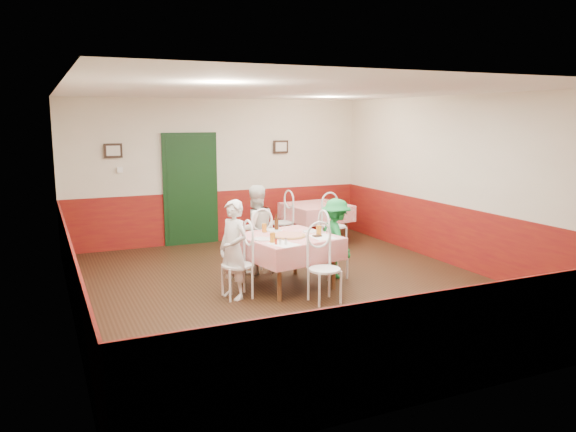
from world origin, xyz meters
name	(u,v)px	position (x,y,z in m)	size (l,w,h in m)	color
floor	(293,288)	(0.00, 0.00, 0.00)	(7.00, 7.00, 0.00)	black
ceiling	(294,91)	(0.00, 0.00, 2.80)	(7.00, 7.00, 0.00)	white
back_wall	(219,171)	(0.00, 3.50, 1.40)	(6.00, 0.10, 2.80)	beige
front_wall	(466,242)	(0.00, -3.50, 1.40)	(6.00, 0.10, 2.80)	beige
left_wall	(66,206)	(-3.00, 0.00, 1.40)	(0.10, 7.00, 2.80)	beige
right_wall	(461,182)	(3.00, 0.00, 1.40)	(0.10, 7.00, 2.80)	beige
wainscot_back	(221,216)	(0.00, 3.48, 0.50)	(6.00, 0.03, 1.00)	maroon
wainscot_front	(459,342)	(0.00, -3.48, 0.50)	(6.00, 0.03, 1.00)	maroon
wainscot_left	(72,279)	(-2.98, 0.00, 0.50)	(0.03, 7.00, 1.00)	maroon
wainscot_right	(457,237)	(2.98, 0.00, 0.50)	(0.03, 7.00, 1.00)	maroon
door	(191,191)	(-0.60, 3.45, 1.05)	(0.96, 0.06, 2.10)	black
picture_left	(113,151)	(-2.00, 3.45, 1.85)	(0.32, 0.03, 0.26)	black
picture_right	(281,147)	(1.30, 3.45, 1.85)	(0.32, 0.03, 0.26)	black
thermostat	(120,170)	(-1.90, 3.45, 1.50)	(0.10, 0.03, 0.10)	white
main_table	(288,262)	(-0.04, 0.09, 0.38)	(1.22, 1.22, 0.77)	red
second_table	(316,223)	(1.68, 2.58, 0.38)	(1.12, 1.12, 0.77)	red
chair_left	(237,265)	(-0.88, -0.07, 0.45)	(0.42, 0.42, 0.90)	white
chair_right	(333,249)	(0.79, 0.25, 0.45)	(0.42, 0.42, 0.90)	white
chair_far	(257,246)	(-0.20, 0.93, 0.45)	(0.42, 0.42, 0.90)	white
chair_near	(325,270)	(0.11, -0.74, 0.45)	(0.42, 0.42, 0.90)	white
chair_second_a	(281,223)	(0.93, 2.58, 0.45)	(0.42, 0.42, 0.90)	white
chair_second_b	(334,226)	(1.68, 1.83, 0.45)	(0.42, 0.42, 0.90)	white
pizza	(289,236)	(-0.06, 0.03, 0.78)	(0.47, 0.47, 0.03)	#B74723
plate_left	(262,239)	(-0.48, 0.00, 0.77)	(0.25, 0.25, 0.01)	white
plate_right	(311,231)	(0.38, 0.20, 0.77)	(0.25, 0.25, 0.01)	white
plate_far	(273,230)	(-0.10, 0.53, 0.77)	(0.25, 0.25, 0.01)	white
glass_a	(273,238)	(-0.42, -0.23, 0.83)	(0.07, 0.07, 0.14)	#BF7219
glass_b	(319,230)	(0.38, -0.04, 0.83)	(0.08, 0.08, 0.14)	#BF7219
glass_c	(264,228)	(-0.26, 0.47, 0.83)	(0.07, 0.07, 0.13)	#BF7219
beer_bottle	(276,223)	(-0.04, 0.52, 0.87)	(0.06, 0.06, 0.22)	#381C0A
shaker_a	(280,241)	(-0.37, -0.38, 0.81)	(0.04, 0.04, 0.09)	silver
shaker_b	(286,241)	(-0.30, -0.41, 0.81)	(0.04, 0.04, 0.09)	silver
shaker_c	(276,241)	(-0.42, -0.35, 0.81)	(0.04, 0.04, 0.09)	#B23319
menu_left	(283,244)	(-0.32, -0.37, 0.76)	(0.30, 0.40, 0.00)	white
menu_right	(323,237)	(0.37, -0.19, 0.76)	(0.30, 0.40, 0.00)	white
wallet	(317,236)	(0.31, -0.13, 0.77)	(0.11, 0.09, 0.02)	black
diner_left	(234,250)	(-0.93, -0.07, 0.68)	(0.50, 0.32, 1.36)	gray
diner_far	(255,230)	(-0.21, 0.98, 0.70)	(0.68, 0.53, 1.41)	gray
diner_right	(336,238)	(0.84, 0.26, 0.61)	(0.79, 0.46, 1.23)	gray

